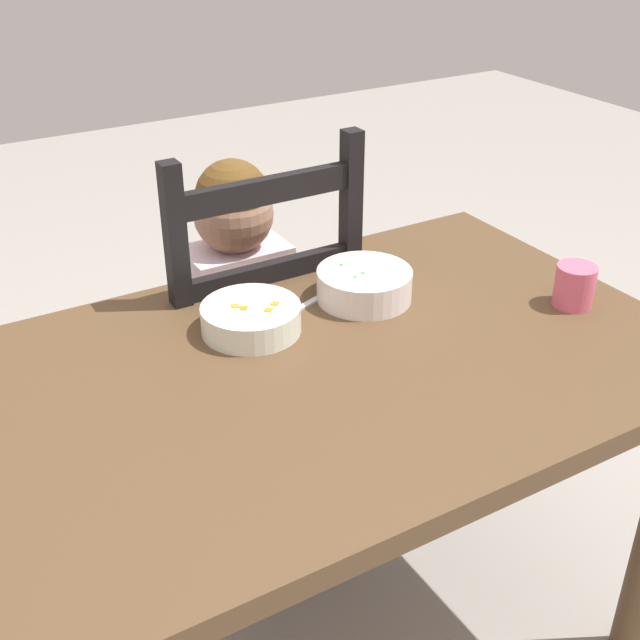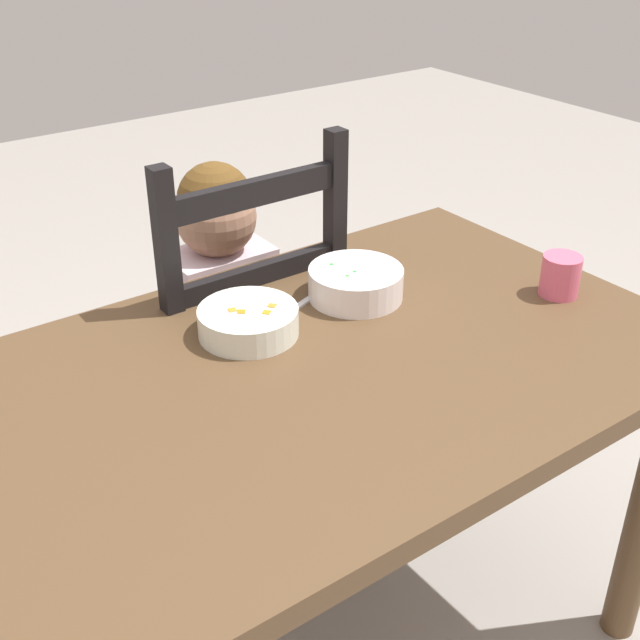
# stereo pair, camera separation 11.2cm
# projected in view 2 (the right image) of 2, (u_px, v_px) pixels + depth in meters

# --- Properties ---
(dining_table) EXTENTS (1.30, 0.80, 0.73)m
(dining_table) POSITION_uv_depth(u_px,v_px,m) (317.00, 416.00, 1.43)
(dining_table) COLOR brown
(dining_table) RESTS_ON ground
(dining_chair) EXTENTS (0.42, 0.42, 1.01)m
(dining_chair) POSITION_uv_depth(u_px,v_px,m) (232.00, 368.00, 1.86)
(dining_chair) COLOR black
(dining_chair) RESTS_ON ground
(child_figure) EXTENTS (0.32, 0.31, 0.94)m
(child_figure) POSITION_uv_depth(u_px,v_px,m) (228.00, 308.00, 1.79)
(child_figure) COLOR silver
(child_figure) RESTS_ON ground
(bowl_of_peas) EXTENTS (0.18, 0.18, 0.06)m
(bowl_of_peas) POSITION_uv_depth(u_px,v_px,m) (356.00, 282.00, 1.57)
(bowl_of_peas) COLOR white
(bowl_of_peas) RESTS_ON dining_table
(bowl_of_carrots) EXTENTS (0.18, 0.18, 0.05)m
(bowl_of_carrots) POSITION_uv_depth(u_px,v_px,m) (248.00, 321.00, 1.45)
(bowl_of_carrots) COLOR white
(bowl_of_carrots) RESTS_ON dining_table
(spoon) EXTENTS (0.14, 0.07, 0.01)m
(spoon) POSITION_uv_depth(u_px,v_px,m) (286.00, 314.00, 1.52)
(spoon) COLOR silver
(spoon) RESTS_ON dining_table
(drinking_cup) EXTENTS (0.08, 0.08, 0.08)m
(drinking_cup) POSITION_uv_depth(u_px,v_px,m) (560.00, 276.00, 1.57)
(drinking_cup) COLOR #E35F7E
(drinking_cup) RESTS_ON dining_table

